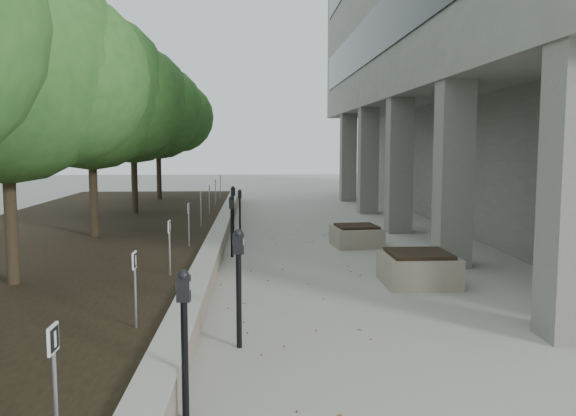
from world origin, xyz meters
name	(u,v)px	position (x,y,z in m)	size (l,w,h in m)	color
ground	(330,370)	(0.00, 0.00, 0.00)	(90.00, 90.00, 0.00)	#A6A199
retaining_wall	(220,235)	(-1.82, 9.00, 0.25)	(0.39, 26.00, 0.50)	gray
planting_bed	(78,238)	(-5.50, 9.00, 0.20)	(7.00, 26.00, 0.40)	#2D2216
crabapple_tree_2	(6,115)	(-4.80, 3.00, 3.12)	(4.60, 4.00, 5.44)	#2B6125
crabapple_tree_3	(91,124)	(-4.80, 8.00, 3.12)	(4.60, 4.00, 5.44)	#2B6125
crabapple_tree_4	(133,129)	(-4.80, 13.00, 3.12)	(4.60, 4.00, 5.44)	#2B6125
crabapple_tree_5	(158,132)	(-4.80, 18.00, 3.12)	(4.60, 4.00, 5.44)	#2B6125
parking_sign_1	(55,388)	(-2.35, -2.50, 0.88)	(0.04, 0.22, 0.96)	black
parking_sign_2	(135,290)	(-2.35, 0.50, 0.88)	(0.04, 0.22, 0.96)	black
parking_sign_3	(170,248)	(-2.35, 3.50, 0.88)	(0.04, 0.22, 0.96)	black
parking_sign_4	(189,225)	(-2.35, 6.50, 0.88)	(0.04, 0.22, 0.96)	black
parking_sign_5	(201,210)	(-2.35, 9.50, 0.88)	(0.04, 0.22, 0.96)	black
parking_sign_6	(209,200)	(-2.35, 12.50, 0.88)	(0.04, 0.22, 0.96)	black
parking_sign_7	(216,192)	(-2.35, 15.50, 0.88)	(0.04, 0.22, 0.96)	black
parking_sign_8	(220,186)	(-2.35, 18.50, 0.88)	(0.04, 0.22, 0.96)	black
parking_meter_1	(185,346)	(-1.55, -1.22, 0.75)	(0.15, 0.11, 1.49)	black
parking_meter_2	(239,289)	(-1.09, 0.87, 0.79)	(0.16, 0.11, 1.58)	black
parking_meter_3	(232,227)	(-1.43, 7.26, 0.73)	(0.14, 0.10, 1.45)	black
parking_meter_4	(240,210)	(-1.35, 11.57, 0.64)	(0.13, 0.09, 1.27)	black
parking_meter_5	(233,209)	(-1.55, 11.25, 0.70)	(0.14, 0.10, 1.40)	black
planter_front	(418,268)	(2.22, 4.30, 0.31)	(1.34, 1.34, 0.63)	gray
planter_back	(356,236)	(1.74, 8.60, 0.28)	(1.20, 1.20, 0.56)	gray
berry_scatter	(294,277)	(-0.10, 5.00, 0.01)	(3.30, 14.10, 0.02)	maroon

